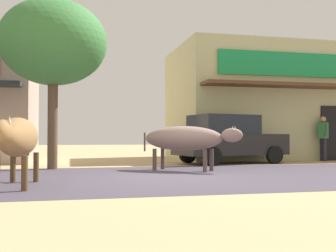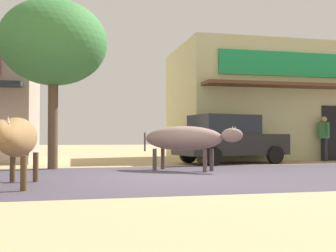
{
  "view_description": "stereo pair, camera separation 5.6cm",
  "coord_description": "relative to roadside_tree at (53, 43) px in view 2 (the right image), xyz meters",
  "views": [
    {
      "loc": [
        -2.29,
        -9.4,
        0.9
      ],
      "look_at": [
        0.26,
        1.35,
        1.19
      ],
      "focal_mm": 45.14,
      "sensor_mm": 36.0,
      "label": 1
    },
    {
      "loc": [
        -2.23,
        -9.41,
        0.9
      ],
      "look_at": [
        0.26,
        1.35,
        1.19
      ],
      "focal_mm": 45.14,
      "sensor_mm": 36.0,
      "label": 2
    }
  ],
  "objects": [
    {
      "name": "ground",
      "position": [
        2.72,
        -2.92,
        -3.56
      ],
      "size": [
        80.0,
        80.0,
        0.0
      ],
      "primitive_type": "plane",
      "color": "tan"
    },
    {
      "name": "asphalt_road",
      "position": [
        2.72,
        -2.92,
        -3.56
      ],
      "size": [
        72.0,
        6.38,
        0.0
      ],
      "primitive_type": "cube",
      "color": "#453E4B",
      "rests_on": "ground"
    },
    {
      "name": "storefront_right_club",
      "position": [
        8.97,
        4.48,
        -1.22
      ],
      "size": [
        8.23,
        5.81,
        4.66
      ],
      "color": "#BAB987",
      "rests_on": "ground"
    },
    {
      "name": "roadside_tree",
      "position": [
        0.0,
        0.0,
        0.0
      ],
      "size": [
        3.03,
        3.03,
        4.79
      ],
      "color": "brown",
      "rests_on": "ground"
    },
    {
      "name": "parked_hatchback_car",
      "position": [
        5.74,
        1.19,
        -2.72
      ],
      "size": [
        4.0,
        2.39,
        1.64
      ],
      "color": "black",
      "rests_on": "ground"
    },
    {
      "name": "cow_near_brown",
      "position": [
        -0.46,
        -4.24,
        -2.67
      ],
      "size": [
        0.76,
        2.84,
        1.26
      ],
      "color": "olive",
      "rests_on": "ground"
    },
    {
      "name": "cow_far_dark",
      "position": [
        3.47,
        -1.45,
        -2.7
      ],
      "size": [
        2.45,
        2.12,
        1.19
      ],
      "color": "#826760",
      "rests_on": "ground"
    },
    {
      "name": "pedestrian_by_shop",
      "position": [
        9.77,
        1.78,
        -2.57
      ],
      "size": [
        0.48,
        0.61,
        1.68
      ],
      "color": "#262633",
      "rests_on": "ground"
    }
  ]
}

